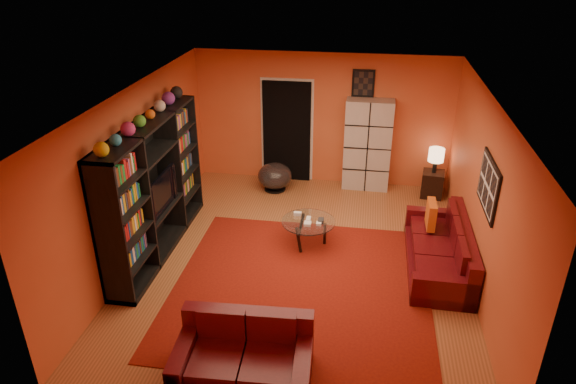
% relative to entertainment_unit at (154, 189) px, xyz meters
% --- Properties ---
extents(floor, '(6.00, 6.00, 0.00)m').
position_rel_entertainment_unit_xyz_m(floor, '(2.27, 0.00, -1.05)').
color(floor, brown).
rests_on(floor, ground).
extents(ceiling, '(6.00, 6.00, 0.00)m').
position_rel_entertainment_unit_xyz_m(ceiling, '(2.27, 0.00, 1.55)').
color(ceiling, white).
rests_on(ceiling, wall_back).
extents(wall_back, '(6.00, 0.00, 6.00)m').
position_rel_entertainment_unit_xyz_m(wall_back, '(2.27, 3.00, 0.25)').
color(wall_back, '#CE552D').
rests_on(wall_back, floor).
extents(wall_front, '(6.00, 0.00, 6.00)m').
position_rel_entertainment_unit_xyz_m(wall_front, '(2.27, -3.00, 0.25)').
color(wall_front, '#CE552D').
rests_on(wall_front, floor).
extents(wall_left, '(0.00, 6.00, 6.00)m').
position_rel_entertainment_unit_xyz_m(wall_left, '(-0.23, 0.00, 0.25)').
color(wall_left, '#CE552D').
rests_on(wall_left, floor).
extents(wall_right, '(0.00, 6.00, 6.00)m').
position_rel_entertainment_unit_xyz_m(wall_right, '(4.78, 0.00, 0.25)').
color(wall_right, '#CE552D').
rests_on(wall_right, floor).
extents(rug, '(3.60, 3.60, 0.01)m').
position_rel_entertainment_unit_xyz_m(rug, '(2.38, -0.70, -1.04)').
color(rug, '#61110B').
rests_on(rug, floor).
extents(doorway, '(0.95, 0.10, 2.04)m').
position_rel_entertainment_unit_xyz_m(doorway, '(1.57, 2.96, -0.03)').
color(doorway, black).
rests_on(doorway, floor).
extents(wall_art_right, '(0.03, 1.00, 0.70)m').
position_rel_entertainment_unit_xyz_m(wall_art_right, '(4.75, -0.30, 0.55)').
color(wall_art_right, black).
rests_on(wall_art_right, wall_right).
extents(wall_art_back, '(0.42, 0.03, 0.52)m').
position_rel_entertainment_unit_xyz_m(wall_art_back, '(3.02, 2.98, 1.00)').
color(wall_art_back, black).
rests_on(wall_art_back, wall_back).
extents(entertainment_unit, '(0.45, 3.00, 2.10)m').
position_rel_entertainment_unit_xyz_m(entertainment_unit, '(0.00, 0.00, 0.00)').
color(entertainment_unit, black).
rests_on(entertainment_unit, floor).
extents(tv, '(1.01, 0.13, 0.58)m').
position_rel_entertainment_unit_xyz_m(tv, '(0.05, -0.05, -0.04)').
color(tv, black).
rests_on(tv, entertainment_unit).
extents(sofa, '(0.89, 2.13, 0.85)m').
position_rel_entertainment_unit_xyz_m(sofa, '(4.41, 0.15, -0.76)').
color(sofa, '#45090F').
rests_on(sofa, rug).
extents(loveseat, '(1.55, 0.98, 0.85)m').
position_rel_entertainment_unit_xyz_m(loveseat, '(1.96, -2.42, -0.77)').
color(loveseat, '#45090F').
rests_on(loveseat, rug).
extents(throw_pillow, '(0.12, 0.42, 0.42)m').
position_rel_entertainment_unit_xyz_m(throw_pillow, '(4.22, 0.62, -0.42)').
color(throw_pillow, '#D65917').
rests_on(throw_pillow, sofa).
extents(coffee_table, '(0.86, 0.86, 0.43)m').
position_rel_entertainment_unit_xyz_m(coffee_table, '(2.33, 0.45, -0.66)').
color(coffee_table, silver).
rests_on(coffee_table, floor).
extents(storage_cabinet, '(0.90, 0.41, 1.79)m').
position_rel_entertainment_unit_xyz_m(storage_cabinet, '(3.19, 2.80, -0.15)').
color(storage_cabinet, '#B8B2AA').
rests_on(storage_cabinet, floor).
extents(bowl_chair, '(0.67, 0.67, 0.55)m').
position_rel_entertainment_unit_xyz_m(bowl_chair, '(1.43, 2.38, -0.76)').
color(bowl_chair, black).
rests_on(bowl_chair, floor).
extents(side_table, '(0.45, 0.45, 0.50)m').
position_rel_entertainment_unit_xyz_m(side_table, '(4.47, 2.59, -0.80)').
color(side_table, black).
rests_on(side_table, floor).
extents(table_lamp, '(0.29, 0.29, 0.48)m').
position_rel_entertainment_unit_xyz_m(table_lamp, '(4.47, 2.59, -0.21)').
color(table_lamp, black).
rests_on(table_lamp, side_table).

